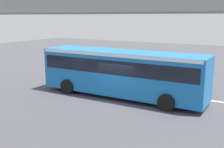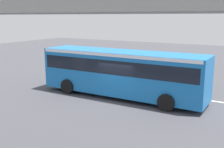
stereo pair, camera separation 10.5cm
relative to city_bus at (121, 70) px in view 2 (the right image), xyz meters
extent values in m
plane|color=#424247|center=(-0.26, 0.76, -1.88)|extent=(80.00, 80.00, 0.00)
cube|color=#196BB7|center=(-0.01, 0.00, -0.17)|extent=(11.50, 2.55, 2.86)
cube|color=black|center=(-0.01, 0.00, 0.35)|extent=(11.04, 2.59, 0.90)
cube|color=white|center=(-0.01, 0.00, 1.15)|extent=(11.27, 2.58, 0.20)
cube|color=black|center=(5.76, 0.00, 0.18)|extent=(0.04, 2.24, 1.20)
cylinder|color=black|center=(3.67, 1.27, -1.36)|extent=(1.04, 0.30, 1.04)
cylinder|color=black|center=(3.67, -1.27, -1.36)|extent=(1.04, 0.30, 1.04)
cylinder|color=black|center=(-3.69, 1.27, -1.36)|extent=(1.04, 0.30, 1.04)
cylinder|color=black|center=(-3.69, -1.27, -1.36)|extent=(1.04, 0.30, 1.04)
cylinder|color=#2D2D38|center=(7.00, -2.94, -1.46)|extent=(0.32, 0.32, 0.85)
cylinder|color=maroon|center=(7.00, -2.94, -0.68)|extent=(0.38, 0.38, 0.70)
sphere|color=tan|center=(7.00, -2.94, -0.20)|extent=(0.22, 0.22, 0.22)
cylinder|color=slate|center=(-3.57, -3.58, -0.48)|extent=(0.08, 0.08, 2.80)
cube|color=yellow|center=(-3.57, -3.58, 0.62)|extent=(0.04, 0.60, 0.60)
cube|color=silver|center=(-6.26, -2.14, -1.88)|extent=(2.00, 0.20, 0.01)
cube|color=silver|center=(-2.26, -2.14, -1.88)|extent=(2.00, 0.20, 0.01)
cube|color=silver|center=(1.74, -2.14, -1.88)|extent=(2.00, 0.20, 0.01)
cube|color=silver|center=(5.74, -2.14, -1.88)|extent=(2.00, 0.20, 0.01)
camera|label=1|loc=(-8.67, 16.15, 3.54)|focal=44.18mm
camera|label=2|loc=(-8.76, 16.09, 3.54)|focal=44.18mm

